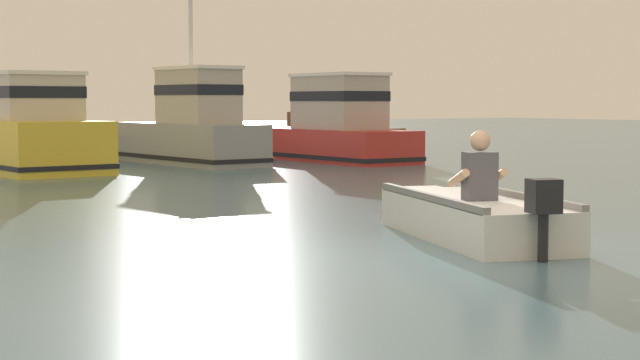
{
  "coord_description": "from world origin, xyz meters",
  "views": [
    {
      "loc": [
        -6.35,
        -7.57,
        1.51
      ],
      "look_at": [
        0.67,
        2.75,
        0.55
      ],
      "focal_mm": 58.1,
      "sensor_mm": 36.0,
      "label": 1
    }
  ],
  "objects_px": {
    "rowboat_with_person": "(471,216)",
    "moored_boat_yellow": "(24,134)",
    "moored_boat_red": "(332,129)",
    "moored_boat_grey": "(192,128)"
  },
  "relations": [
    {
      "from": "moored_boat_grey",
      "to": "moored_boat_red",
      "type": "relative_size",
      "value": 0.88
    },
    {
      "from": "rowboat_with_person",
      "to": "moored_boat_yellow",
      "type": "relative_size",
      "value": 0.71
    },
    {
      "from": "rowboat_with_person",
      "to": "moored_boat_red",
      "type": "distance_m",
      "value": 14.79
    },
    {
      "from": "rowboat_with_person",
      "to": "moored_boat_yellow",
      "type": "distance_m",
      "value": 13.49
    },
    {
      "from": "rowboat_with_person",
      "to": "moored_boat_grey",
      "type": "height_order",
      "value": "moored_boat_grey"
    },
    {
      "from": "moored_boat_yellow",
      "to": "moored_boat_grey",
      "type": "xyz_separation_m",
      "value": [
        4.16,
        0.3,
        0.05
      ]
    },
    {
      "from": "rowboat_with_person",
      "to": "moored_boat_yellow",
      "type": "bearing_deg",
      "value": 92.15
    },
    {
      "from": "moored_boat_grey",
      "to": "moored_boat_yellow",
      "type": "bearing_deg",
      "value": -175.87
    },
    {
      "from": "moored_boat_yellow",
      "to": "moored_boat_red",
      "type": "relative_size",
      "value": 0.91
    },
    {
      "from": "moored_boat_yellow",
      "to": "moored_boat_red",
      "type": "height_order",
      "value": "moored_boat_red"
    }
  ]
}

